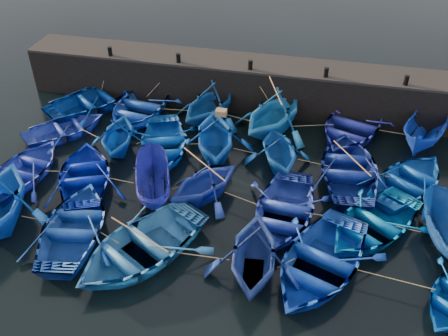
% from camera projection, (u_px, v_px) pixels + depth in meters
% --- Properties ---
extents(ground, '(120.00, 120.00, 0.00)m').
position_uv_depth(ground, '(207.00, 226.00, 20.79)').
color(ground, black).
rests_on(ground, ground).
extents(quay_wall, '(26.00, 2.50, 2.50)m').
position_uv_depth(quay_wall, '(252.00, 85.00, 28.22)').
color(quay_wall, black).
rests_on(quay_wall, ground).
extents(quay_top, '(26.00, 2.50, 0.12)m').
position_uv_depth(quay_top, '(253.00, 63.00, 27.43)').
color(quay_top, black).
rests_on(quay_top, quay_wall).
extents(bollard_0, '(0.24, 0.24, 0.50)m').
position_uv_depth(bollard_0, '(110.00, 51.00, 27.94)').
color(bollard_0, black).
rests_on(bollard_0, quay_top).
extents(bollard_1, '(0.24, 0.24, 0.50)m').
position_uv_depth(bollard_1, '(178.00, 58.00, 27.24)').
color(bollard_1, black).
rests_on(bollard_1, quay_top).
extents(bollard_2, '(0.24, 0.24, 0.50)m').
position_uv_depth(bollard_2, '(250.00, 65.00, 26.54)').
color(bollard_2, black).
rests_on(bollard_2, quay_top).
extents(bollard_3, '(0.24, 0.24, 0.50)m').
position_uv_depth(bollard_3, '(326.00, 72.00, 25.84)').
color(bollard_3, black).
rests_on(bollard_3, quay_top).
extents(bollard_4, '(0.24, 0.24, 0.50)m').
position_uv_depth(bollard_4, '(406.00, 80.00, 25.14)').
color(bollard_4, black).
rests_on(bollard_4, quay_top).
extents(boat_0, '(6.35, 6.64, 1.12)m').
position_uv_depth(boat_0, '(93.00, 100.00, 28.18)').
color(boat_0, navy).
rests_on(boat_0, ground).
extents(boat_1, '(4.65, 6.04, 1.16)m').
position_uv_depth(boat_1, '(140.00, 106.00, 27.62)').
color(boat_1, '#1844B3').
rests_on(boat_1, ground).
extents(boat_2, '(5.14, 5.50, 2.34)m').
position_uv_depth(boat_2, '(210.00, 103.00, 26.73)').
color(boat_2, navy).
rests_on(boat_2, ground).
extents(boat_3, '(5.74, 6.08, 2.54)m').
position_uv_depth(boat_3, '(274.00, 113.00, 25.72)').
color(boat_3, '#1A6BB9').
rests_on(boat_3, ground).
extents(boat_4, '(5.77, 6.83, 1.21)m').
position_uv_depth(boat_4, '(352.00, 126.00, 25.96)').
color(boat_4, navy).
rests_on(boat_4, ground).
extents(boat_5, '(3.33, 5.07, 1.83)m').
position_uv_depth(boat_5, '(426.00, 131.00, 25.00)').
color(boat_5, '#1237A8').
rests_on(boat_5, ground).
extents(boat_6, '(5.16, 5.23, 0.89)m').
position_uv_depth(boat_6, '(65.00, 128.00, 26.04)').
color(boat_6, '#2339AE').
rests_on(boat_6, ground).
extents(boat_7, '(3.85, 4.25, 1.96)m').
position_uv_depth(boat_7, '(118.00, 135.00, 24.59)').
color(boat_7, '#07439D').
rests_on(boat_7, ground).
extents(boat_8, '(4.97, 5.85, 1.03)m').
position_uv_depth(boat_8, '(164.00, 142.00, 24.86)').
color(boat_8, blue).
rests_on(boat_8, ground).
extents(boat_9, '(4.90, 5.34, 2.37)m').
position_uv_depth(boat_9, '(215.00, 135.00, 24.16)').
color(boat_9, '#0C479B').
rests_on(boat_9, ground).
extents(boat_10, '(4.32, 4.65, 2.00)m').
position_uv_depth(boat_10, '(280.00, 149.00, 23.56)').
color(boat_10, '#0F4B9D').
rests_on(boat_10, ground).
extents(boat_11, '(4.56, 5.98, 1.16)m').
position_uv_depth(boat_11, '(350.00, 168.00, 23.03)').
color(boat_11, navy).
rests_on(boat_11, ground).
extents(boat_12, '(5.57, 5.96, 1.01)m').
position_uv_depth(boat_12, '(410.00, 181.00, 22.43)').
color(boat_12, '#0A449D').
rests_on(boat_12, ground).
extents(boat_13, '(3.89, 5.05, 0.97)m').
position_uv_depth(boat_13, '(25.00, 169.00, 23.14)').
color(boat_13, '#1C2E97').
rests_on(boat_13, ground).
extents(boat_14, '(5.18, 5.94, 1.03)m').
position_uv_depth(boat_14, '(85.00, 175.00, 22.76)').
color(boat_14, '#021790').
rests_on(boat_14, ground).
extents(boat_15, '(2.89, 4.36, 1.58)m').
position_uv_depth(boat_15, '(152.00, 182.00, 21.92)').
color(boat_15, navy).
rests_on(boat_15, ground).
extents(boat_16, '(4.69, 4.80, 1.92)m').
position_uv_depth(boat_16, '(204.00, 182.00, 21.62)').
color(boat_16, navy).
rests_on(boat_16, ground).
extents(boat_17, '(4.06, 5.40, 1.06)m').
position_uv_depth(boat_17, '(284.00, 210.00, 20.82)').
color(boat_17, '#2037A1').
rests_on(boat_17, ground).
extents(boat_18, '(5.94, 6.29, 1.06)m').
position_uv_depth(boat_18, '(373.00, 223.00, 20.18)').
color(boat_18, '#0466BF').
rests_on(boat_18, ground).
extents(boat_19, '(2.39, 4.33, 1.58)m').
position_uv_depth(boat_19, '(446.00, 231.00, 19.45)').
color(boat_19, navy).
rests_on(boat_19, ground).
extents(boat_21, '(4.48, 5.69, 1.07)m').
position_uv_depth(boat_21, '(75.00, 226.00, 20.03)').
color(boat_21, '#1948A6').
rests_on(boat_21, ground).
extents(boat_22, '(6.55, 7.12, 1.21)m').
position_uv_depth(boat_22, '(141.00, 246.00, 19.07)').
color(boat_22, '#2B6FBB').
rests_on(boat_22, ground).
extents(boat_23, '(4.04, 4.56, 2.22)m').
position_uv_depth(boat_23, '(254.00, 253.00, 18.08)').
color(boat_23, navy).
rests_on(boat_23, ground).
extents(boat_24, '(5.77, 6.73, 1.18)m').
position_uv_depth(boat_24, '(319.00, 262.00, 18.44)').
color(boat_24, '#103DB6').
rests_on(boat_24, ground).
extents(wooden_crate, '(0.50, 0.39, 0.27)m').
position_uv_depth(wooden_crate, '(221.00, 112.00, 23.32)').
color(wooden_crate, olive).
rests_on(wooden_crate, boat_9).
extents(mooring_ropes, '(18.00, 11.82, 2.10)m').
position_uv_depth(mooring_ropes, '(239.00, 144.00, 24.11)').
color(mooring_ropes, tan).
rests_on(mooring_ropes, ground).
extents(loose_oars, '(9.96, 11.96, 1.44)m').
position_uv_depth(loose_oars, '(249.00, 156.00, 21.83)').
color(loose_oars, '#99724C').
rests_on(loose_oars, ground).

